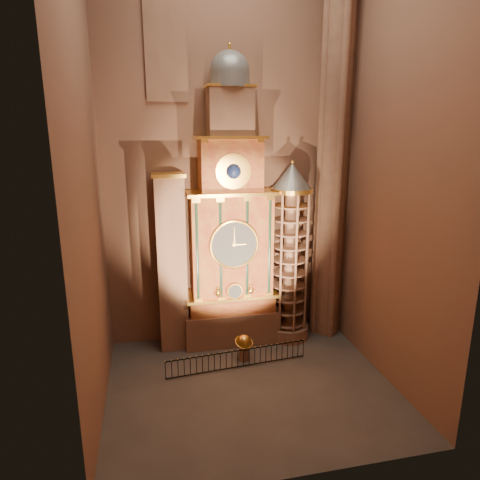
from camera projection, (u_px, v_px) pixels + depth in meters
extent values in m
plane|color=#383330|center=(251.00, 386.00, 21.40)|extent=(14.00, 14.00, 0.00)
plane|color=#825C46|center=(227.00, 156.00, 24.33)|extent=(22.00, 0.00, 22.00)
plane|color=#825C46|center=(84.00, 167.00, 17.20)|extent=(0.00, 22.00, 22.00)
plane|color=#825C46|center=(396.00, 161.00, 20.11)|extent=(0.00, 22.00, 22.00)
cube|color=#8C634C|center=(231.00, 325.00, 25.88)|extent=(5.60, 2.20, 2.00)
cube|color=maroon|center=(231.00, 302.00, 25.51)|extent=(5.00, 2.00, 1.00)
cube|color=#FFC34B|center=(231.00, 293.00, 25.32)|extent=(5.40, 2.30, 0.18)
cube|color=maroon|center=(231.00, 245.00, 24.63)|extent=(4.60, 2.00, 6.00)
cylinder|color=black|center=(197.00, 251.00, 23.40)|extent=(0.32, 0.32, 5.60)
cylinder|color=black|center=(220.00, 250.00, 23.67)|extent=(0.32, 0.32, 5.60)
cylinder|color=black|center=(247.00, 248.00, 23.98)|extent=(0.32, 0.32, 5.60)
cylinder|color=black|center=(269.00, 247.00, 24.25)|extent=(0.32, 0.32, 5.60)
cube|color=#FFC34B|center=(230.00, 193.00, 23.83)|extent=(5.00, 2.25, 0.18)
cylinder|color=#2D3033|center=(234.00, 244.00, 23.60)|extent=(2.60, 0.12, 2.60)
torus|color=#FFC34B|center=(234.00, 245.00, 23.56)|extent=(2.80, 0.16, 2.80)
cylinder|color=#FFC34B|center=(235.00, 291.00, 24.14)|extent=(0.90, 0.10, 0.90)
sphere|color=#FFC34B|center=(218.00, 293.00, 24.00)|extent=(0.36, 0.36, 0.36)
sphere|color=#FFC34B|center=(251.00, 290.00, 24.39)|extent=(0.36, 0.36, 0.36)
cube|color=maroon|center=(230.00, 166.00, 23.51)|extent=(3.40, 1.80, 3.00)
sphere|color=#0C1A40|center=(233.00, 171.00, 22.70)|extent=(0.80, 0.80, 0.80)
cube|color=#FFC34B|center=(230.00, 137.00, 23.08)|extent=(3.80, 2.00, 0.15)
cube|color=#8C634C|center=(230.00, 113.00, 22.81)|extent=(2.40, 1.60, 2.60)
sphere|color=slate|center=(230.00, 71.00, 22.29)|extent=(2.10, 2.10, 2.10)
cylinder|color=#FFC34B|center=(230.00, 53.00, 22.06)|extent=(0.14, 0.14, 0.80)
cube|color=#8C634C|center=(172.00, 265.00, 24.18)|extent=(1.60, 1.40, 10.00)
cube|color=#FFC34B|center=(174.00, 301.00, 24.28)|extent=(1.35, 0.10, 2.10)
cube|color=#522815|center=(174.00, 302.00, 24.22)|extent=(1.05, 0.04, 1.75)
cube|color=#FFC34B|center=(172.00, 257.00, 23.63)|extent=(1.35, 0.10, 2.10)
cube|color=#522815|center=(172.00, 258.00, 23.57)|extent=(1.05, 0.04, 1.75)
cube|color=#FFC34B|center=(170.00, 211.00, 22.98)|extent=(1.35, 0.10, 2.10)
cube|color=#522815|center=(170.00, 211.00, 22.93)|extent=(1.05, 0.04, 1.75)
cube|color=#FFC34B|center=(168.00, 175.00, 22.91)|extent=(1.80, 1.60, 0.20)
cylinder|color=#8C634C|center=(287.00, 330.00, 26.47)|extent=(2.50, 2.50, 0.80)
cylinder|color=#8C634C|center=(289.00, 261.00, 25.35)|extent=(0.70, 0.70, 8.20)
cylinder|color=#FFC34B|center=(292.00, 190.00, 24.30)|extent=(2.40, 2.40, 0.25)
cone|color=slate|center=(292.00, 176.00, 24.10)|extent=(2.30, 2.30, 1.50)
sphere|color=#FFC34B|center=(292.00, 162.00, 23.90)|extent=(0.20, 0.20, 0.20)
cylinder|color=#8C634C|center=(334.00, 156.00, 24.65)|extent=(1.60, 1.60, 22.00)
cylinder|color=#8C634C|center=(347.00, 155.00, 24.82)|extent=(0.44, 0.44, 22.00)
cylinder|color=#8C634C|center=(321.00, 156.00, 24.49)|extent=(0.44, 0.44, 22.00)
cylinder|color=#8C634C|center=(328.00, 155.00, 25.41)|extent=(0.44, 0.44, 22.00)
cylinder|color=#8C634C|center=(340.00, 156.00, 23.89)|extent=(0.44, 0.44, 22.00)
cube|color=navy|center=(166.00, 49.00, 22.24)|extent=(2.00, 0.10, 5.00)
cube|color=#8C634C|center=(166.00, 49.00, 22.18)|extent=(2.20, 0.06, 5.20)
cylinder|color=#8C634C|center=(244.00, 354.00, 23.81)|extent=(0.55, 0.55, 0.65)
sphere|color=gold|center=(244.00, 342.00, 23.63)|extent=(0.83, 0.83, 0.83)
torus|color=gold|center=(244.00, 342.00, 23.63)|extent=(1.28, 1.24, 0.45)
cube|color=black|center=(238.00, 351.00, 22.74)|extent=(7.69, 0.74, 0.04)
cube|color=black|center=(238.00, 367.00, 22.98)|extent=(7.69, 0.74, 0.04)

